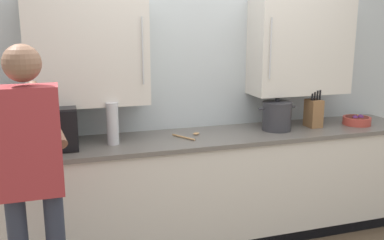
% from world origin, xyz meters
% --- Properties ---
extents(back_wall_tiled, '(4.21, 0.44, 2.58)m').
position_xyz_m(back_wall_tiled, '(-0.00, 1.07, 1.39)').
color(back_wall_tiled, '#B2BCC1').
rests_on(back_wall_tiled, ground_plane).
extents(counter_unit, '(3.70, 0.63, 0.92)m').
position_xyz_m(counter_unit, '(0.00, 0.78, 0.46)').
color(counter_unit, beige).
rests_on(counter_unit, ground_plane).
extents(microwave_oven, '(0.60, 0.82, 0.31)m').
position_xyz_m(microwave_oven, '(-1.35, 0.81, 1.07)').
color(microwave_oven, black).
rests_on(microwave_oven, counter_unit).
extents(fruit_bowl, '(0.25, 0.25, 0.10)m').
position_xyz_m(fruit_bowl, '(1.42, 0.74, 0.96)').
color(fruit_bowl, '#AD3D33').
rests_on(fruit_bowl, counter_unit).
extents(stock_pot, '(0.35, 0.25, 0.27)m').
position_xyz_m(stock_pot, '(0.62, 0.78, 1.04)').
color(stock_pot, '#2D2D33').
rests_on(stock_pot, counter_unit).
extents(thermos_flask, '(0.09, 0.09, 0.32)m').
position_xyz_m(thermos_flask, '(-0.77, 0.75, 1.08)').
color(thermos_flask, '#B7BABF').
rests_on(thermos_flask, counter_unit).
extents(wooden_spoon, '(0.24, 0.22, 0.02)m').
position_xyz_m(wooden_spoon, '(-0.15, 0.79, 0.92)').
color(wooden_spoon, tan).
rests_on(wooden_spoon, counter_unit).
extents(knife_block, '(0.11, 0.15, 0.33)m').
position_xyz_m(knife_block, '(0.99, 0.79, 1.04)').
color(knife_block, brown).
rests_on(knife_block, counter_unit).
extents(person_figure, '(0.44, 0.60, 1.70)m').
position_xyz_m(person_figure, '(-1.31, 0.03, 1.02)').
color(person_figure, '#282D3D').
rests_on(person_figure, ground_plane).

